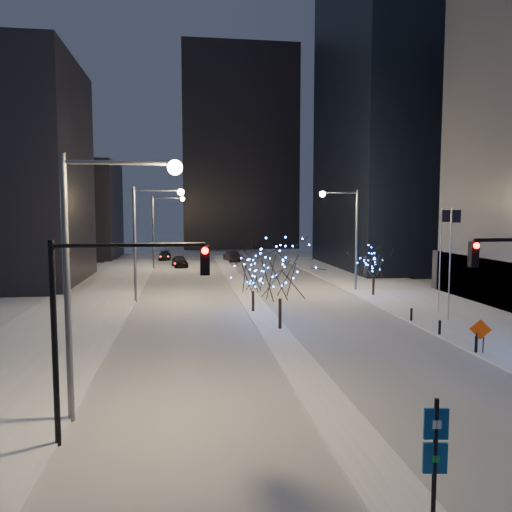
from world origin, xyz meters
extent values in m
plane|color=silver|center=(0.00, 0.00, 0.00)|extent=(160.00, 160.00, 0.00)
cube|color=#B6BCC6|center=(0.00, 35.00, 0.01)|extent=(20.00, 130.00, 0.02)
cube|color=white|center=(0.00, 30.00, 0.07)|extent=(2.00, 80.00, 0.15)
cube|color=white|center=(15.00, 20.00, 0.07)|extent=(10.00, 90.00, 0.15)
cube|color=white|center=(-14.00, 20.00, 0.07)|extent=(8.00, 90.00, 0.15)
cube|color=black|center=(-26.00, 70.00, 8.00)|extent=(18.00, 16.00, 16.00)
cube|color=black|center=(6.00, 92.00, 21.00)|extent=(24.00, 14.00, 42.00)
cylinder|color=#595E66|center=(-10.00, 2.00, 5.00)|extent=(0.24, 0.24, 10.00)
cylinder|color=#595E66|center=(-8.00, 2.00, 9.70)|extent=(4.00, 0.16, 0.16)
sphere|color=#F6C57B|center=(-6.00, 2.00, 9.55)|extent=(0.56, 0.56, 0.56)
cylinder|color=#595E66|center=(-10.00, 27.00, 5.00)|extent=(0.24, 0.24, 10.00)
cylinder|color=#595E66|center=(-8.00, 27.00, 9.70)|extent=(4.00, 0.16, 0.16)
sphere|color=#F6C57B|center=(-6.00, 27.00, 9.55)|extent=(0.56, 0.56, 0.56)
cylinder|color=#595E66|center=(-10.00, 52.00, 5.00)|extent=(0.24, 0.24, 10.00)
cylinder|color=#595E66|center=(-8.00, 52.00, 9.70)|extent=(4.00, 0.16, 0.16)
sphere|color=#F6C57B|center=(-6.00, 52.00, 9.55)|extent=(0.56, 0.56, 0.56)
cylinder|color=#595E66|center=(11.00, 30.00, 5.00)|extent=(0.24, 0.24, 10.00)
cylinder|color=#595E66|center=(9.25, 30.00, 9.70)|extent=(3.50, 0.16, 0.16)
sphere|color=#F6C57B|center=(7.50, 30.00, 9.55)|extent=(0.56, 0.56, 0.56)
cylinder|color=black|center=(-10.00, 0.00, 3.50)|extent=(0.20, 0.20, 7.00)
cylinder|color=black|center=(-7.50, 0.00, 6.80)|extent=(5.00, 0.14, 0.14)
cube|color=black|center=(-5.00, 0.00, 6.25)|extent=(0.32, 0.28, 1.00)
sphere|color=#FF0C05|center=(-5.00, -0.18, 6.60)|extent=(0.22, 0.22, 0.22)
cube|color=black|center=(5.50, 1.00, 6.25)|extent=(0.32, 0.28, 1.00)
sphere|color=#FF0C05|center=(5.50, 0.82, 6.60)|extent=(0.22, 0.22, 0.22)
cylinder|color=silver|center=(13.00, 16.00, 4.15)|extent=(0.10, 0.10, 8.00)
cube|color=black|center=(13.35, 16.00, 7.55)|extent=(0.70, 0.03, 0.90)
cylinder|color=silver|center=(13.60, 18.50, 4.15)|extent=(0.10, 0.10, 8.00)
cube|color=black|center=(13.95, 18.50, 7.55)|extent=(0.70, 0.03, 0.90)
cylinder|color=black|center=(10.20, 8.00, 0.60)|extent=(0.16, 0.16, 0.90)
cylinder|color=black|center=(10.20, 12.00, 0.60)|extent=(0.16, 0.16, 0.90)
cylinder|color=black|center=(10.20, 16.00, 0.60)|extent=(0.16, 0.16, 0.90)
imported|color=black|center=(-6.50, 54.22, 0.81)|extent=(2.60, 4.98, 1.62)
imported|color=black|center=(1.50, 60.68, 0.80)|extent=(2.41, 5.08, 1.61)
imported|color=black|center=(-9.00, 64.93, 0.69)|extent=(1.99, 4.76, 1.38)
cylinder|color=black|center=(0.50, 14.99, 1.15)|extent=(0.22, 0.22, 2.01)
cylinder|color=black|center=(-0.50, 20.93, 0.94)|extent=(0.22, 0.22, 1.57)
cylinder|color=black|center=(11.60, 26.88, 1.04)|extent=(0.22, 0.22, 1.77)
cylinder|color=black|center=(0.36, -6.00, 1.69)|extent=(0.12, 0.12, 3.39)
cube|color=navy|center=(0.36, -6.00, 2.76)|extent=(0.61, 0.17, 0.77)
cube|color=navy|center=(0.36, -6.00, 1.89)|extent=(0.61, 0.17, 0.77)
cylinder|color=black|center=(10.10, 7.82, 0.71)|extent=(0.06, 0.06, 1.11)
cylinder|color=black|center=(10.50, 7.82, 0.71)|extent=(0.06, 0.06, 1.11)
cube|color=#F6540C|center=(10.30, 7.82, 1.47)|extent=(1.07, 0.48, 1.15)
camera|label=1|loc=(-5.65, -17.01, 7.94)|focal=35.00mm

